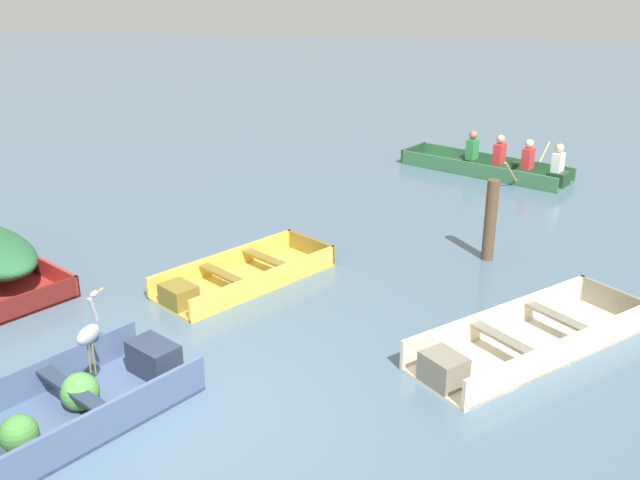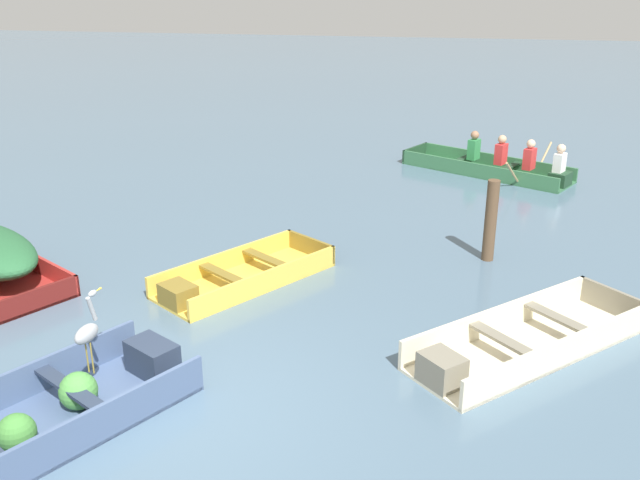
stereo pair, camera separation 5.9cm
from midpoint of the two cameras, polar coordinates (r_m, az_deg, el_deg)
The scene contains 7 objects.
ground_plane at distance 7.62m, azimuth -11.63°, elevation -13.34°, with size 80.00×80.00×0.00m, color slate.
dinghy_slate_blue_foreground at distance 7.62m, azimuth -20.96°, elevation -13.03°, with size 2.78×3.49×0.43m.
skiff_cream_near_moored at distance 8.74m, azimuth 16.00°, elevation -7.94°, with size 2.99×2.93×0.37m.
skiff_yellow_mid_moored at distance 10.20m, azimuth -6.36°, elevation -2.96°, with size 2.35×2.75×0.32m.
rowboat_green_with_crew at distance 15.86m, azimuth 14.13°, elevation 5.80°, with size 3.69×2.78×0.89m.
heron_on_dinghy at distance 7.42m, azimuth -17.91°, elevation -6.94°, with size 0.20×0.46×0.84m.
mooring_post at distance 11.09m, azimuth 13.64°, elevation 1.51°, with size 0.18×0.18×1.27m, color brown.
Camera 2 is at (2.59, -5.76, 4.28)m, focal length 40.00 mm.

